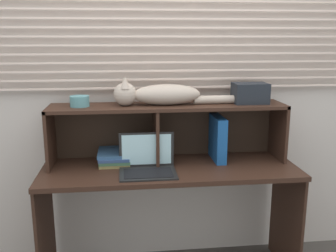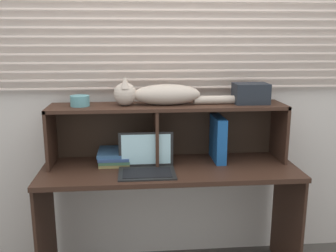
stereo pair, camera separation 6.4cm
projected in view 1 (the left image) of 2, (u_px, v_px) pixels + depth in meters
back_panel_with_blinds at (165, 86)px, 2.63m from camera, size 4.40×0.08×2.50m
desk at (170, 188)px, 2.47m from camera, size 1.62×0.56×0.78m
hutch_shelf_unit at (166, 120)px, 2.51m from camera, size 1.53×0.30×0.38m
cat at (158, 94)px, 2.44m from camera, size 0.79×0.16×0.18m
laptop at (147, 164)px, 2.33m from camera, size 0.34×0.25×0.23m
binder_upright at (218, 138)px, 2.55m from camera, size 0.06×0.26×0.30m
book_stack at (114, 157)px, 2.50m from camera, size 0.21×0.26×0.08m
small_basket at (80, 101)px, 2.39m from camera, size 0.12×0.12×0.07m
storage_box at (250, 93)px, 2.50m from camera, size 0.22×0.16×0.13m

